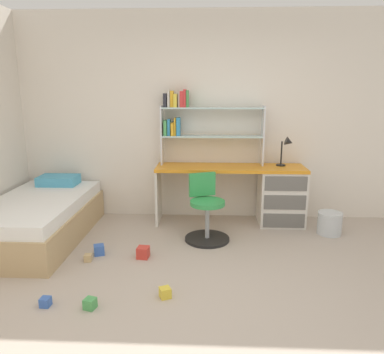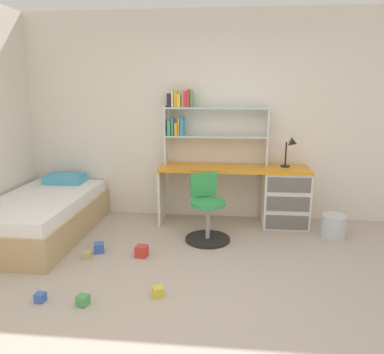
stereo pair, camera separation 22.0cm
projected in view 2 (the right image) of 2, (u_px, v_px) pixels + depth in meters
name	position (u px, v px, depth m)	size (l,w,h in m)	color
ground_plane	(205.00, 312.00, 2.92)	(6.16, 5.60, 0.02)	#B2A393
room_shell	(98.00, 124.00, 3.92)	(6.16, 5.60, 2.71)	silver
desk	(272.00, 194.00, 4.72)	(1.90, 0.50, 0.76)	orange
bookshelf_hutch	(200.00, 120.00, 4.73)	(1.33, 0.22, 0.96)	silver
desk_lamp	(292.00, 147.00, 4.61)	(0.20, 0.17, 0.38)	black
swivel_chair	(207.00, 215.00, 4.26)	(0.52, 0.52, 0.77)	black
bed_platform	(42.00, 216.00, 4.39)	(1.03, 1.85, 0.61)	tan
waste_bin	(334.00, 226.00, 4.37)	(0.29, 0.29, 0.27)	silver
toy_block_blue_0	(40.00, 297.00, 3.04)	(0.08, 0.08, 0.08)	#3860B7
toy_block_natural_1	(87.00, 255.00, 3.82)	(0.07, 0.07, 0.07)	tan
toy_block_red_2	(142.00, 251.00, 3.86)	(0.12, 0.12, 0.12)	red
toy_block_green_3	(83.00, 300.00, 2.99)	(0.09, 0.09, 0.09)	#479E51
toy_block_yellow_4	(158.00, 292.00, 3.11)	(0.09, 0.09, 0.09)	gold
toy_block_blue_5	(99.00, 248.00, 3.97)	(0.11, 0.11, 0.11)	#3860B7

